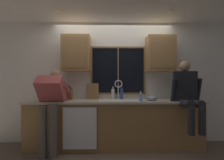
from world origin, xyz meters
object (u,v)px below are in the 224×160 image
Objects in this scene: cutting_board at (93,91)px; person_standing at (51,101)px; knife_block at (69,94)px; mixing_bowl at (152,98)px; bottle_tall_clear at (113,94)px; bottle_green_glass at (122,93)px; soap_dispenser at (141,97)px; person_sitting_on_counter at (187,92)px.

person_standing is at bearing -143.68° from cutting_board.
knife_block is 0.48m from cutting_board.
person_standing is at bearing -172.50° from mixing_bowl.
knife_block is 0.90m from bottle_tall_clear.
person_standing reaches higher than bottle_green_glass.
knife_block is 1.66m from mixing_bowl.
mixing_bowl is (1.18, -0.26, -0.12)m from cutting_board.
cutting_board is 0.43m from bottle_tall_clear.
person_standing reaches higher than soap_dispenser.
mixing_bowl is 0.80m from bottle_tall_clear.
bottle_tall_clear is (-1.34, 0.50, -0.07)m from person_sitting_on_counter.
cutting_board is 1.21m from mixing_bowl.
knife_block reaches higher than bottle_green_glass.
bottle_green_glass is at bearing 157.85° from person_sitting_on_counter.
cutting_board is 1.24× the size of bottle_tall_clear.
soap_dispenser is (1.41, -0.28, -0.04)m from knife_block.
bottle_tall_clear reaches higher than mixing_bowl.
person_sitting_on_counter reaches higher than mixing_bowl.
knife_block reaches higher than soap_dispenser.
soap_dispenser is (-0.83, 0.11, -0.11)m from person_sitting_on_counter.
knife_block is 1.08m from bottle_green_glass.
bottle_green_glass is (-0.57, 0.25, 0.07)m from mixing_bowl.
cutting_board is 1.58× the size of mixing_bowl.
mixing_bowl is at bearing -23.71° from bottle_green_glass.
soap_dispenser is at bearing -37.09° from bottle_tall_clear.
mixing_bowl is (-0.59, 0.22, -0.14)m from person_sitting_on_counter.
bottle_tall_clear is at bearing 159.58° from person_sitting_on_counter.
bottle_green_glass is at bearing 4.20° from knife_block.
cutting_board is at bearing 158.38° from soap_dispenser.
knife_block is 1.68× the size of soap_dispenser.
bottle_tall_clear is at bearing 171.55° from bottle_green_glass.
person_sitting_on_counter is 2.28m from knife_block.
bottle_green_glass is 0.18m from bottle_tall_clear.
person_sitting_on_counter is 0.65m from mixing_bowl.
soap_dispenser is (0.94, -0.37, -0.09)m from cutting_board.
bottle_tall_clear is (0.89, 0.11, 0.00)m from knife_block.
person_standing is 1.39m from bottle_green_glass.
knife_block reaches higher than mixing_bowl.
cutting_board is at bearing 178.88° from bottle_green_glass.
person_sitting_on_counter is 1.26m from bottle_green_glass.
mixing_bowl is at bearing 24.66° from soap_dispenser.
bottle_green_glass is at bearing 20.91° from person_standing.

